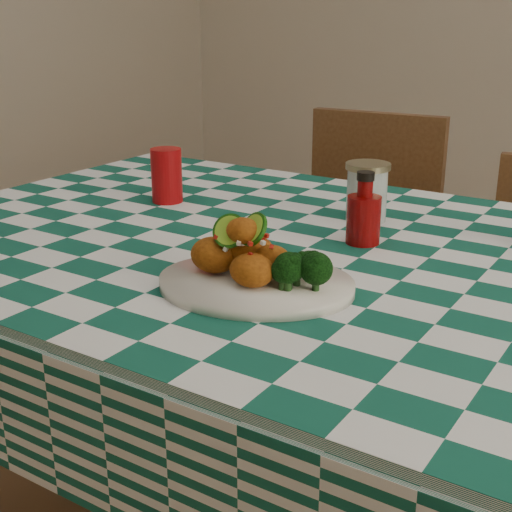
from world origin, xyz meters
The scene contains 8 objects.
dining_table centered at (0.00, 0.00, 0.39)m, with size 1.66×1.06×0.79m, color #11513F, non-canonical shape.
plate centered at (0.03, -0.22, 0.80)m, with size 0.30×0.24×0.02m, color silver, non-canonical shape.
fried_chicken_pile centered at (0.01, -0.22, 0.85)m, with size 0.15×0.11×0.09m, color #A14F0F, non-canonical shape.
broccoli_side centered at (0.11, -0.21, 0.83)m, with size 0.07×0.07×0.06m, color black, non-canonical shape.
red_tumbler centered at (-0.42, 0.11, 0.85)m, with size 0.07×0.07×0.12m, color #A0080C.
ketchup_bottle centered at (0.07, 0.08, 0.85)m, with size 0.06×0.06×0.13m, color #6B0505, non-canonical shape.
mason_jar centered at (0.01, 0.22, 0.85)m, with size 0.09×0.09×0.12m, color #B2BCBA, non-canonical shape.
wooden_chair_left centered at (-0.25, 0.73, 0.45)m, with size 0.41×0.43×0.90m, color #472814, non-canonical shape.
Camera 1 is at (0.58, -1.08, 1.20)m, focal length 50.00 mm.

